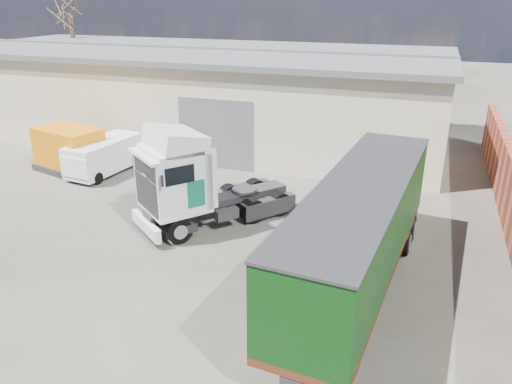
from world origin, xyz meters
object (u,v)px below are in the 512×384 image
(box_trailer, at_px, (361,226))
(tractor_unit, at_px, (193,185))
(orange_skip, at_px, (70,152))
(bare_tree, at_px, (68,1))
(panel_van, at_px, (102,157))

(box_trailer, bearing_deg, tractor_unit, 164.80)
(orange_skip, bearing_deg, bare_tree, 140.23)
(bare_tree, xyz_separation_m, panel_van, (10.98, -12.74, -7.05))
(tractor_unit, bearing_deg, box_trailer, 17.56)
(panel_van, bearing_deg, orange_skip, -169.84)
(orange_skip, bearing_deg, tractor_unit, -8.82)
(box_trailer, bearing_deg, orange_skip, 162.94)
(panel_van, height_order, orange_skip, orange_skip)
(tractor_unit, xyz_separation_m, panel_van, (-6.98, 3.95, -0.85))
(box_trailer, height_order, orange_skip, box_trailer)
(bare_tree, height_order, panel_van, bare_tree)
(panel_van, bearing_deg, bare_tree, 137.08)
(orange_skip, bearing_deg, box_trailer, -7.44)
(tractor_unit, distance_m, orange_skip, 9.61)
(orange_skip, bearing_deg, panel_van, 18.56)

